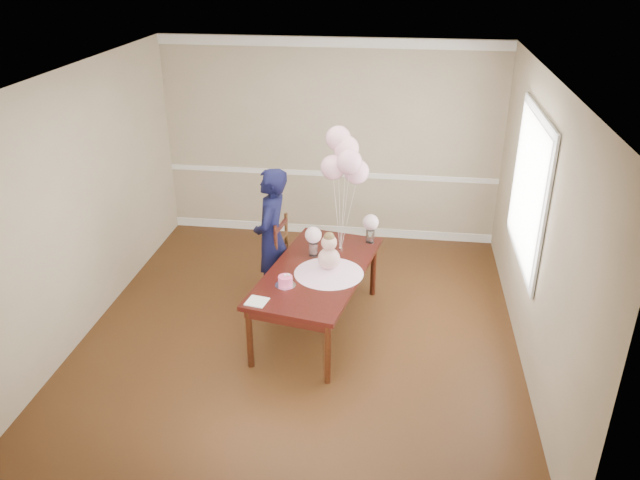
{
  "coord_description": "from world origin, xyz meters",
  "views": [
    {
      "loc": [
        0.96,
        -5.52,
        3.76
      ],
      "look_at": [
        0.19,
        0.09,
        1.05
      ],
      "focal_mm": 35.0,
      "sensor_mm": 36.0,
      "label": 1
    }
  ],
  "objects_px": {
    "dining_table_top": "(317,271)",
    "birthday_cake": "(285,281)",
    "woman": "(271,238)",
    "dining_chair_seat": "(299,267)"
  },
  "relations": [
    {
      "from": "dining_table_top",
      "to": "birthday_cake",
      "type": "height_order",
      "value": "birthday_cake"
    },
    {
      "from": "dining_chair_seat",
      "to": "birthday_cake",
      "type": "bearing_deg",
      "value": -80.68
    },
    {
      "from": "birthday_cake",
      "to": "woman",
      "type": "bearing_deg",
      "value": 110.61
    },
    {
      "from": "birthday_cake",
      "to": "woman",
      "type": "distance_m",
      "value": 0.89
    },
    {
      "from": "dining_table_top",
      "to": "woman",
      "type": "height_order",
      "value": "woman"
    },
    {
      "from": "woman",
      "to": "dining_table_top",
      "type": "bearing_deg",
      "value": 55.57
    },
    {
      "from": "dining_table_top",
      "to": "birthday_cake",
      "type": "bearing_deg",
      "value": -113.96
    },
    {
      "from": "birthday_cake",
      "to": "dining_table_top",
      "type": "bearing_deg",
      "value": 55.31
    },
    {
      "from": "dining_table_top",
      "to": "dining_chair_seat",
      "type": "xyz_separation_m",
      "value": [
        -0.28,
        0.49,
        -0.23
      ]
    },
    {
      "from": "dining_chair_seat",
      "to": "dining_table_top",
      "type": "bearing_deg",
      "value": -52.16
    }
  ]
}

